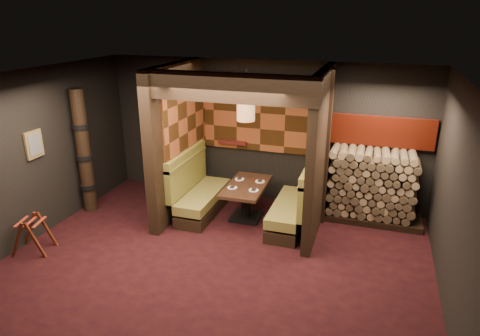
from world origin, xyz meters
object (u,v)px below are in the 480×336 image
dining_table (246,196)px  luggage_rack (32,233)px  booth_bench_right (295,206)px  pendant_lamp (246,108)px  booth_bench_left (198,193)px  totem_column (84,153)px  firewood_stack (376,187)px

dining_table → luggage_rack: dining_table is taller
booth_bench_right → dining_table: 0.94m
dining_table → pendant_lamp: (0.00, -0.05, 1.69)m
booth_bench_left → dining_table: (0.96, 0.04, 0.05)m
luggage_rack → totem_column: totem_column is taller
booth_bench_right → dining_table: bearing=177.3°
luggage_rack → totem_column: size_ratio=0.28×
dining_table → firewood_stack: 2.39m
booth_bench_left → firewood_stack: size_ratio=0.92×
pendant_lamp → totem_column: pendant_lamp is taller
firewood_stack → dining_table: bearing=-164.0°
booth_bench_left → totem_column: size_ratio=0.67×
booth_bench_left → firewood_stack: (3.25, 0.70, 0.28)m
totem_column → dining_table: bearing=11.1°
booth_bench_left → firewood_stack: firewood_stack is taller
booth_bench_left → pendant_lamp: (0.96, -0.01, 1.74)m
luggage_rack → booth_bench_left: bearing=47.4°
pendant_lamp → booth_bench_right: bearing=0.3°
firewood_stack → pendant_lamp: bearing=-162.9°
pendant_lamp → firewood_stack: pendant_lamp is taller
luggage_rack → firewood_stack: (5.24, 2.87, 0.36)m
booth_bench_right → totem_column: bearing=-172.1°
booth_bench_left → firewood_stack: bearing=12.2°
totem_column → firewood_stack: bearing=13.2°
pendant_lamp → firewood_stack: bearing=17.1°
dining_table → pendant_lamp: 1.69m
totem_column → firewood_stack: size_ratio=1.39×
booth_bench_right → pendant_lamp: pendant_lamp is taller
booth_bench_left → firewood_stack: 3.33m
firewood_stack → luggage_rack: bearing=-151.3°
totem_column → firewood_stack: totem_column is taller
booth_bench_left → dining_table: booth_bench_left is taller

